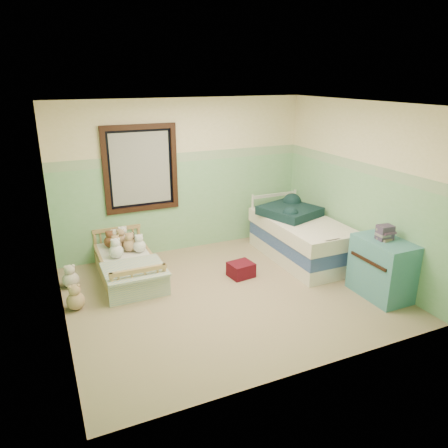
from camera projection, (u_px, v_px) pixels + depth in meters
name	position (u px, v px, depth m)	size (l,w,h in m)	color
floor	(229.00, 294.00, 5.86)	(4.20, 3.60, 0.02)	#958360
ceiling	(229.00, 103.00, 5.03)	(4.20, 3.60, 0.02)	silver
wall_back	(183.00, 177.00, 6.99)	(4.20, 0.04, 2.50)	beige
wall_front	(311.00, 258.00, 3.89)	(4.20, 0.04, 2.50)	beige
wall_left	(53.00, 228.00, 4.63)	(0.04, 3.60, 2.50)	beige
wall_right	(359.00, 189.00, 6.25)	(0.04, 3.60, 2.50)	beige
wainscot_mint	(185.00, 206.00, 7.15)	(4.20, 0.01, 1.50)	#74B374
border_strip	(183.00, 157.00, 6.87)	(4.20, 0.01, 0.15)	#477E49
window_frame	(141.00, 169.00, 6.62)	(1.16, 0.06, 1.36)	black
window_blinds	(141.00, 169.00, 6.63)	(0.92, 0.01, 1.12)	#B4B4AF
toddler_bed_frame	(128.00, 271.00, 6.28)	(0.76, 1.51, 0.19)	#9E7744
toddler_mattress	(127.00, 261.00, 6.23)	(0.69, 1.45, 0.12)	white
patchwork_quilt	(134.00, 269.00, 5.80)	(0.82, 0.76, 0.03)	#6C97B4
plush_bed_brown	(110.00, 242.00, 6.56)	(0.18, 0.18, 0.18)	brown
plush_bed_white	(123.00, 239.00, 6.63)	(0.21, 0.21, 0.21)	white
plush_bed_tan	(116.00, 246.00, 6.39)	(0.18, 0.18, 0.18)	tan
plush_bed_dark	(131.00, 244.00, 6.47)	(0.18, 0.18, 0.18)	black
plush_floor_cream	(71.00, 280.00, 5.98)	(0.23, 0.23, 0.23)	silver
plush_floor_tan	(76.00, 301.00, 5.42)	(0.23, 0.23, 0.23)	tan
twin_bed_frame	(300.00, 252.00, 6.92)	(0.91, 1.83, 0.22)	white
twin_boxspring	(301.00, 240.00, 6.85)	(0.91, 1.83, 0.22)	navy
twin_mattress	(302.00, 227.00, 6.78)	(0.95, 1.86, 0.22)	white
teal_blanket	(290.00, 211.00, 6.96)	(0.78, 0.82, 0.14)	black
dresser	(382.00, 268.00, 5.67)	(0.50, 0.80, 0.80)	teal
book_stack	(385.00, 232.00, 5.54)	(0.19, 0.15, 0.19)	#4B3134
red_pillow	(241.00, 270.00, 6.31)	(0.34, 0.30, 0.21)	maroon
floor_book	(156.00, 291.00, 5.88)	(0.29, 0.22, 0.03)	#FBE754
extra_plush_0	(115.00, 240.00, 6.60)	(0.19, 0.19, 0.19)	silver
extra_plush_1	(139.00, 246.00, 6.37)	(0.19, 0.19, 0.19)	white
extra_plush_2	(116.00, 251.00, 6.17)	(0.21, 0.21, 0.21)	white
extra_plush_3	(130.00, 245.00, 6.41)	(0.20, 0.20, 0.20)	tan
extra_plush_4	(121.00, 241.00, 6.58)	(0.20, 0.20, 0.20)	tan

